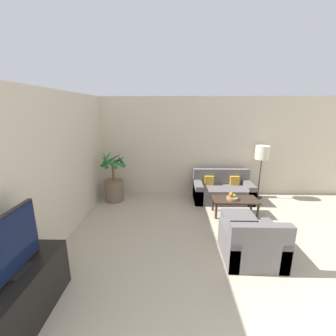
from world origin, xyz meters
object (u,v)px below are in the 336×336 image
at_px(coffee_table, 235,201).
at_px(apple_green, 235,195).
at_px(potted_palm, 114,184).
at_px(fruit_bowl, 232,198).
at_px(television, 11,244).
at_px(apple_red, 231,196).
at_px(tv_console, 22,296).
at_px(ottoman, 238,223).
at_px(orange_fruit, 231,194).
at_px(armchair, 252,245).
at_px(sofa_loveseat, 222,191).
at_px(floor_lamp, 262,154).

relative_size(coffee_table, apple_green, 14.98).
distance_m(potted_palm, fruit_bowl, 3.01).
distance_m(television, coffee_table, 4.22).
relative_size(potted_palm, coffee_table, 1.34).
relative_size(apple_red, apple_green, 0.97).
relative_size(tv_console, ottoman, 2.14).
bearing_deg(apple_green, potted_palm, 165.26).
bearing_deg(coffee_table, orange_fruit, 150.97).
height_order(apple_red, armchair, armchair).
height_order(apple_green, armchair, armchair).
distance_m(sofa_loveseat, armchair, 2.44).
xyz_separation_m(potted_palm, orange_fruit, (2.89, -0.72, 0.03)).
relative_size(floor_lamp, armchair, 1.61).
distance_m(floor_lamp, armchair, 3.00).
xyz_separation_m(potted_palm, armchair, (2.83, -2.37, -0.19)).
distance_m(fruit_bowl, orange_fruit, 0.10).
distance_m(television, fruit_bowl, 4.14).
height_order(coffee_table, armchair, armchair).
relative_size(tv_console, armchair, 1.41).
bearing_deg(coffee_table, apple_red, -163.02).
bearing_deg(floor_lamp, potted_palm, -176.01).
relative_size(sofa_loveseat, apple_red, 23.04).
height_order(fruit_bowl, ottoman, fruit_bowl).
relative_size(tv_console, television, 1.53).
xyz_separation_m(coffee_table, fruit_bowl, (-0.08, -0.02, 0.08)).
bearing_deg(television, potted_palm, 87.59).
distance_m(tv_console, apple_green, 4.15).
xyz_separation_m(television, apple_red, (3.02, 2.72, -0.52)).
bearing_deg(floor_lamp, apple_green, -131.85).
xyz_separation_m(television, fruit_bowl, (3.05, 2.73, -0.58)).
relative_size(television, floor_lamp, 0.57).
bearing_deg(fruit_bowl, tv_console, -138.21).
xyz_separation_m(tv_console, armchair, (2.98, 1.16, -0.06)).
relative_size(potted_palm, apple_red, 20.61).
bearing_deg(armchair, fruit_bowl, 87.39).
bearing_deg(television, apple_red, 42.02).
height_order(sofa_loveseat, fruit_bowl, sofa_loveseat).
height_order(coffee_table, ottoman, ottoman).
bearing_deg(armchair, ottoman, 89.45).
distance_m(sofa_loveseat, floor_lamp, 1.41).
xyz_separation_m(floor_lamp, apple_green, (-0.94, -1.05, -0.74)).
bearing_deg(sofa_loveseat, apple_green, -84.38).
xyz_separation_m(potted_palm, floor_lamp, (3.90, 0.27, 0.77)).
xyz_separation_m(television, coffee_table, (3.13, 2.76, -0.66)).
bearing_deg(tv_console, orange_fruit, 42.67).
bearing_deg(armchair, sofa_loveseat, 89.01).
distance_m(television, apple_red, 4.10).
distance_m(sofa_loveseat, coffee_table, 0.86).
bearing_deg(sofa_loveseat, floor_lamp, 10.98).
bearing_deg(apple_green, orange_fruit, 141.09).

